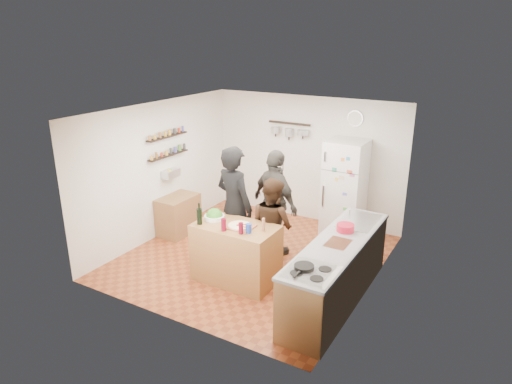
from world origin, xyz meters
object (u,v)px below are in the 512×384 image
Objects in this scene: salt_canister at (249,228)px; counter_run at (337,272)px; wine_bottle at (199,216)px; side_table at (178,215)px; person_center at (272,225)px; pepper_mill at (264,226)px; skillet at (304,267)px; prep_island at (236,253)px; salad_bowl at (214,217)px; fridge at (345,188)px; person_back at (275,204)px; red_bowl at (345,228)px; person_left at (234,206)px; wall_clock at (355,118)px.

counter_run is at bearing 15.66° from salt_canister.
wine_bottle reaches higher than side_table.
person_center is 1.31m from counter_run.
pepper_mill reaches higher than skillet.
salt_canister is 0.09× the size of person_center.
prep_island is 1.56× the size of side_table.
prep_island is at bearing -6.79° from salad_bowl.
pepper_mill is 0.57m from person_center.
prep_island is at bearing 153.99° from skillet.
side_table is at bearing 10.12° from person_center.
fridge reaches higher than prep_island.
person_back is 7.51× the size of skillet.
fridge is (1.29, 2.75, -0.13)m from wine_bottle.
red_bowl is at bearing 22.69° from wine_bottle.
skillet reaches higher than counter_run.
pepper_mill is 0.09× the size of fridge.
person_left reaches higher than side_table.
person_left reaches higher than salad_bowl.
person_back is at bearing -111.04° from person_left.
prep_island is at bearing 158.20° from salt_canister.
prep_island is 5.10× the size of skillet.
salad_bowl is at bearing -163.60° from red_bowl.
wall_clock reaches higher than person_center.
wall_clock is at bearing -101.86° from person_left.
wine_bottle is 0.13× the size of person_back.
fridge reaches higher than skillet.
person_left is 1.75m from side_table.
wine_bottle is at bearing -167.62° from counter_run.
person_center is at bearing 43.56° from wine_bottle.
wall_clock is (0.79, 2.86, 1.69)m from prep_island.
wall_clock is at bearing 105.92° from counter_run.
side_table is (-2.20, 1.05, -0.61)m from salt_canister.
salt_canister is at bearing -99.35° from wall_clock.
salad_bowl is 1.16m from person_back.
red_bowl is 0.32× the size of side_table.
wine_bottle is 1.77× the size of salt_canister.
wall_clock reaches higher than side_table.
person_left is at bearing 80.38° from person_back.
fridge reaches higher than pepper_mill.
fridge is (-0.75, 2.30, 0.45)m from counter_run.
salad_bowl reaches higher than side_table.
salt_canister reaches higher than side_table.
red_bowl is at bearing -5.41° from side_table.
prep_island is 3.99× the size of salad_bowl.
person_left is at bearing 124.59° from prep_island.
pepper_mill is 2.50m from fridge.
person_left is 0.75m from person_back.
person_back is 2.26m from wall_clock.
prep_island is at bearing -26.17° from side_table.
prep_island is at bearing 23.75° from wine_bottle.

